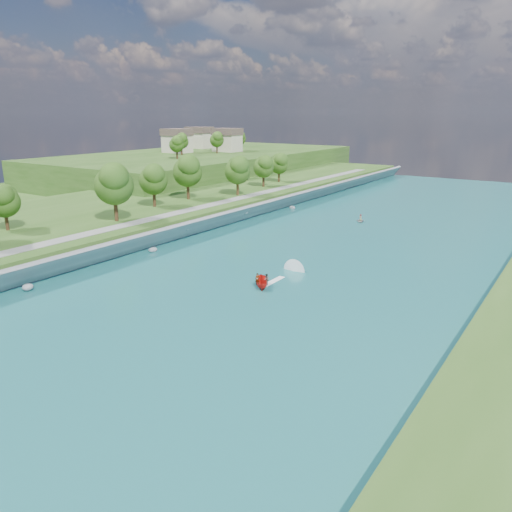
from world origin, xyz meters
The scene contains 11 objects.
ground centered at (0.00, 0.00, 0.00)m, with size 260.00×260.00×0.00m, color #2D5119.
river_water centered at (0.00, 20.00, 0.05)m, with size 55.00×240.00×0.10m, color #196162.
berm_west centered at (-50.00, 20.00, 1.75)m, with size 45.00×240.00×3.50m, color #2D5119.
ridge_west centered at (-82.50, 95.00, 4.50)m, with size 60.00×120.00×9.00m, color #2D5119.
riprap_bank centered at (-25.85, 18.99, 1.81)m, with size 4.83×236.00×4.45m.
riverside_path centered at (-32.50, 20.00, 3.55)m, with size 3.00×200.00×0.10m, color gray.
ridge_houses centered at (-88.67, 100.00, 13.31)m, with size 29.50×29.50×8.40m.
trees_west centered at (-40.13, 4.20, 9.22)m, with size 17.47×145.73×12.83m.
trees_ridge centered at (-76.82, 87.92, 13.29)m, with size 13.64×43.92×8.81m.
motorboat centered at (0.85, 7.04, 0.72)m, with size 3.60×18.79×2.06m.
raft centered at (-4.55, 52.57, 0.47)m, with size 2.78×3.25×1.66m.
Camera 1 is at (35.96, -48.26, 23.07)m, focal length 35.00 mm.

